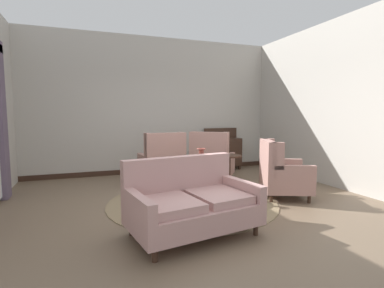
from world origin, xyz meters
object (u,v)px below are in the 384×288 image
(armchair_back_corner, at_px, (162,162))
(armchair_far_left, at_px, (212,162))
(settee, at_px, (191,203))
(armchair_near_sideboard, at_px, (281,173))
(sideboard, at_px, (223,151))
(coffee_table, at_px, (203,177))
(side_table, at_px, (229,168))
(porcelain_vase, at_px, (201,161))

(armchair_back_corner, bearing_deg, armchair_far_left, 160.59)
(settee, height_order, armchair_near_sideboard, armchair_near_sideboard)
(settee, relative_size, sideboard, 1.50)
(settee, relative_size, armchair_back_corner, 1.51)
(coffee_table, relative_size, side_table, 1.15)
(coffee_table, xyz_separation_m, sideboard, (1.58, 2.47, 0.07))
(coffee_table, height_order, armchair_far_left, armchair_far_left)
(coffee_table, height_order, porcelain_vase, porcelain_vase)
(sideboard, bearing_deg, armchair_back_corner, -153.24)
(porcelain_vase, relative_size, armchair_near_sideboard, 0.35)
(armchair_near_sideboard, distance_m, armchair_far_left, 1.65)
(settee, bearing_deg, porcelain_vase, 53.54)
(armchair_near_sideboard, bearing_deg, side_table, 56.75)
(settee, xyz_separation_m, armchair_back_corner, (0.33, 2.75, 0.06))
(sideboard, bearing_deg, settee, -121.19)
(settee, distance_m, armchair_far_left, 2.81)
(coffee_table, distance_m, sideboard, 2.93)
(coffee_table, distance_m, porcelain_vase, 0.28)
(armchair_near_sideboard, relative_size, armchair_back_corner, 0.96)
(porcelain_vase, relative_size, armchair_far_left, 0.31)
(coffee_table, bearing_deg, armchair_near_sideboard, -11.89)
(sideboard, bearing_deg, porcelain_vase, -123.23)
(porcelain_vase, relative_size, side_table, 0.55)
(armchair_back_corner, bearing_deg, settee, 79.59)
(porcelain_vase, xyz_separation_m, side_table, (0.82, 0.57, -0.29))
(settee, bearing_deg, armchair_near_sideboard, 15.51)
(coffee_table, height_order, armchair_back_corner, armchair_back_corner)
(coffee_table, relative_size, armchair_far_left, 0.64)
(armchair_near_sideboard, xyz_separation_m, armchair_far_left, (-0.69, 1.50, 0.01))
(sideboard, bearing_deg, coffee_table, -122.70)
(porcelain_vase, xyz_separation_m, armchair_far_left, (0.73, 1.20, -0.25))
(settee, bearing_deg, side_table, 41.88)
(armchair_near_sideboard, bearing_deg, settee, 137.76)
(coffee_table, relative_size, settee, 0.47)
(coffee_table, xyz_separation_m, armchair_back_corner, (-0.33, 1.50, 0.03))
(settee, bearing_deg, armchair_back_corner, 73.58)
(porcelain_vase, distance_m, armchair_near_sideboard, 1.47)
(armchair_far_left, bearing_deg, sideboard, -85.77)
(settee, distance_m, armchair_back_corner, 2.77)
(armchair_back_corner, distance_m, sideboard, 2.15)
(porcelain_vase, relative_size, sideboard, 0.34)
(armchair_near_sideboard, height_order, armchair_back_corner, armchair_back_corner)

